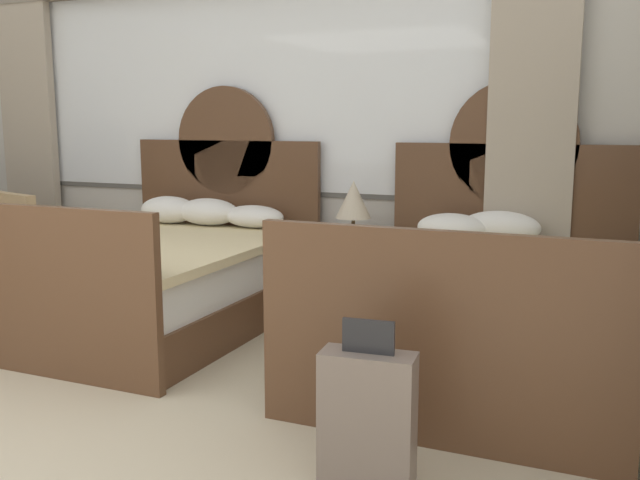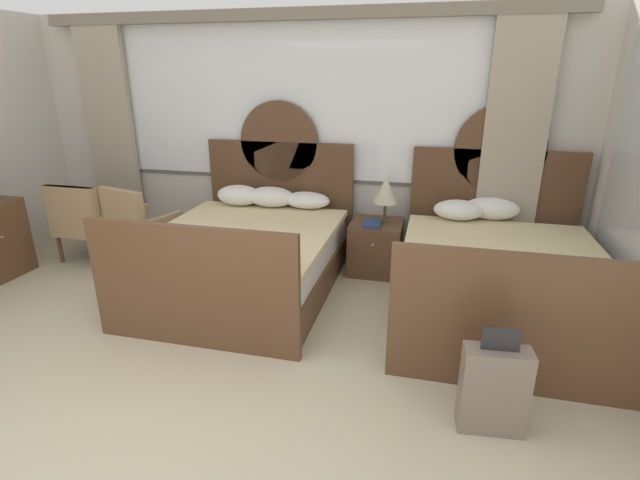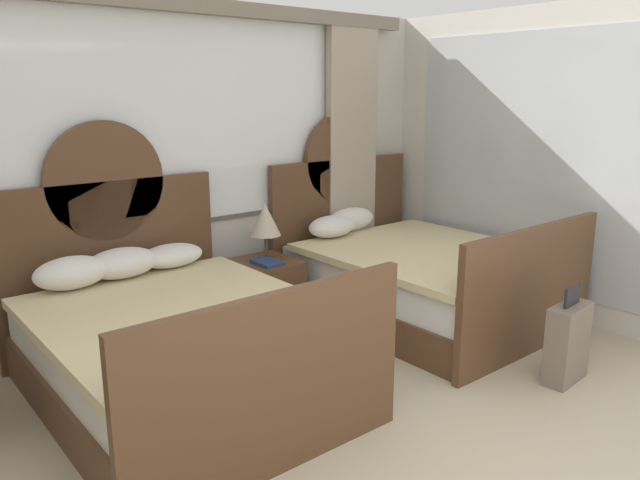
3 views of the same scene
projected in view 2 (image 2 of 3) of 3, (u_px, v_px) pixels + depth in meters
name	position (u px, v px, depth m)	size (l,w,h in m)	color
wall_back_window	(295.00, 129.00, 5.29)	(6.29, 0.22, 2.70)	beige
bed_near_window	(249.00, 251.00, 4.69)	(1.71, 2.22, 1.77)	brown
bed_near_mirror	(498.00, 276.00, 4.15)	(1.71, 2.22, 1.77)	brown
nightstand_between_beds	(376.00, 247.00, 5.08)	(0.54, 0.57, 0.56)	brown
table_lamp_on_nightstand	(386.00, 190.00, 4.91)	(0.27, 0.27, 0.48)	brown
book_on_nightstand	(372.00, 224.00, 4.89)	(0.18, 0.26, 0.03)	navy
armchair_by_window_left	(139.00, 224.00, 5.21)	(0.78, 0.78, 0.90)	tan
armchair_by_window_centre	(86.00, 220.00, 5.35)	(0.66, 0.66, 0.90)	tan
armchair_by_window_right	(87.00, 220.00, 5.35)	(0.64, 0.64, 0.90)	tan
suitcase_on_floor	(494.00, 389.00, 2.80)	(0.40, 0.20, 0.69)	#75665B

